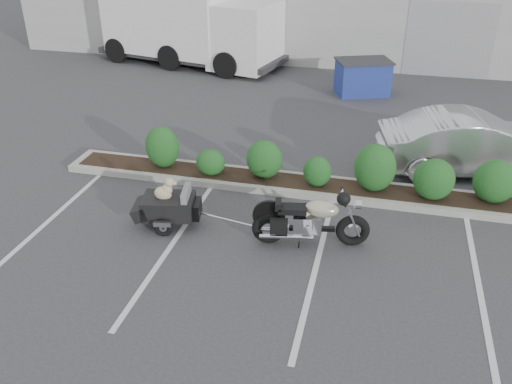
% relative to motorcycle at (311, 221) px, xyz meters
% --- Properties ---
extents(ground, '(90.00, 90.00, 0.00)m').
position_rel_motorcycle_xyz_m(ground, '(-0.98, -0.05, -0.50)').
color(ground, '#38383A').
rests_on(ground, ground).
extents(planter_kerb, '(12.00, 1.00, 0.15)m').
position_rel_motorcycle_xyz_m(planter_kerb, '(0.02, 2.15, -0.42)').
color(planter_kerb, '#9E9E93').
rests_on(planter_kerb, ground).
extents(motorcycle, '(2.16, 0.89, 1.25)m').
position_rel_motorcycle_xyz_m(motorcycle, '(0.00, 0.00, 0.00)').
color(motorcycle, black).
rests_on(motorcycle, ground).
extents(pet_trailer, '(1.75, 1.00, 1.03)m').
position_rel_motorcycle_xyz_m(pet_trailer, '(-2.79, 0.02, -0.06)').
color(pet_trailer, black).
rests_on(pet_trailer, ground).
extents(sedan, '(4.46, 2.35, 1.40)m').
position_rel_motorcycle_xyz_m(sedan, '(3.15, 3.95, 0.20)').
color(sedan, silver).
rests_on(sedan, ground).
extents(dumpster, '(2.01, 1.71, 1.12)m').
position_rel_motorcycle_xyz_m(dumpster, '(0.27, 9.22, 0.07)').
color(dumpster, navy).
rests_on(dumpster, ground).
extents(delivery_truck, '(7.60, 3.84, 3.33)m').
position_rel_motorcycle_xyz_m(delivery_truck, '(-6.49, 11.48, 1.10)').
color(delivery_truck, white).
rests_on(delivery_truck, ground).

